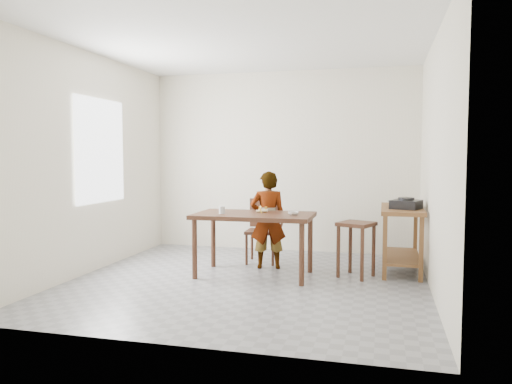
% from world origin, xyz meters
% --- Properties ---
extents(floor, '(4.00, 4.00, 0.04)m').
position_xyz_m(floor, '(0.00, 0.00, -0.02)').
color(floor, gray).
rests_on(floor, ground).
extents(ceiling, '(4.00, 4.00, 0.04)m').
position_xyz_m(ceiling, '(0.00, 0.00, 2.72)').
color(ceiling, white).
rests_on(ceiling, wall_back).
extents(wall_back, '(4.00, 0.04, 2.70)m').
position_xyz_m(wall_back, '(0.00, 2.02, 1.35)').
color(wall_back, silver).
rests_on(wall_back, ground).
extents(wall_front, '(4.00, 0.04, 2.70)m').
position_xyz_m(wall_front, '(0.00, -2.02, 1.35)').
color(wall_front, silver).
rests_on(wall_front, ground).
extents(wall_left, '(0.04, 4.00, 2.70)m').
position_xyz_m(wall_left, '(-2.02, 0.00, 1.35)').
color(wall_left, silver).
rests_on(wall_left, ground).
extents(wall_right, '(0.04, 4.00, 2.70)m').
position_xyz_m(wall_right, '(2.02, 0.00, 1.35)').
color(wall_right, silver).
rests_on(wall_right, ground).
extents(window_pane, '(0.02, 1.10, 1.30)m').
position_xyz_m(window_pane, '(-1.97, 0.20, 1.50)').
color(window_pane, white).
rests_on(window_pane, wall_left).
extents(dining_table, '(1.40, 0.80, 0.75)m').
position_xyz_m(dining_table, '(0.00, 0.30, 0.38)').
color(dining_table, '#402316').
rests_on(dining_table, floor).
extents(prep_counter, '(0.50, 1.20, 0.80)m').
position_xyz_m(prep_counter, '(1.72, 1.00, 0.40)').
color(prep_counter, brown).
rests_on(prep_counter, floor).
extents(child, '(0.51, 0.40, 1.24)m').
position_xyz_m(child, '(0.07, 0.73, 0.62)').
color(child, silver).
rests_on(child, floor).
extents(dining_chair, '(0.43, 0.43, 0.85)m').
position_xyz_m(dining_chair, '(-0.08, 1.03, 0.43)').
color(dining_chair, '#402316').
rests_on(dining_chair, floor).
extents(stool, '(0.49, 0.49, 0.66)m').
position_xyz_m(stool, '(1.19, 0.53, 0.33)').
color(stool, '#402316').
rests_on(stool, floor).
extents(glass_tumbler, '(0.08, 0.08, 0.09)m').
position_xyz_m(glass_tumbler, '(-0.36, 0.19, 0.79)').
color(glass_tumbler, silver).
rests_on(glass_tumbler, dining_table).
extents(small_bowl, '(0.16, 0.16, 0.04)m').
position_xyz_m(small_bowl, '(0.48, 0.26, 0.77)').
color(small_bowl, silver).
rests_on(small_bowl, dining_table).
extents(banana, '(0.17, 0.13, 0.05)m').
position_xyz_m(banana, '(0.07, 0.40, 0.78)').
color(banana, yellow).
rests_on(banana, dining_table).
extents(serving_bowl, '(0.28, 0.28, 0.06)m').
position_xyz_m(serving_bowl, '(1.67, 1.17, 0.83)').
color(serving_bowl, silver).
rests_on(serving_bowl, prep_counter).
extents(gas_burner, '(0.41, 0.41, 0.11)m').
position_xyz_m(gas_burner, '(1.76, 0.81, 0.85)').
color(gas_burner, black).
rests_on(gas_burner, prep_counter).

